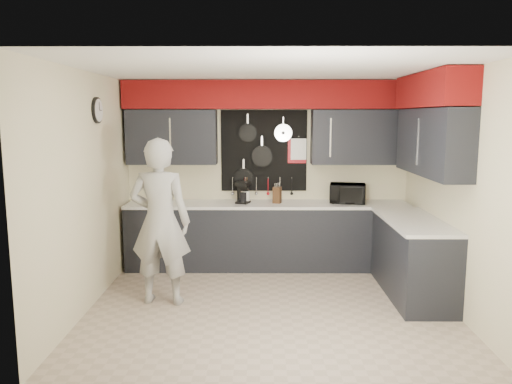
{
  "coord_description": "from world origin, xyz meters",
  "views": [
    {
      "loc": [
        -0.12,
        -5.38,
        2.11
      ],
      "look_at": [
        -0.16,
        0.5,
        1.22
      ],
      "focal_mm": 35.0,
      "sensor_mm": 36.0,
      "label": 1
    }
  ],
  "objects_px": {
    "knife_block": "(277,195)",
    "coffee_maker": "(243,192)",
    "microwave": "(347,193)",
    "utensil_crock": "(245,197)",
    "person": "(160,222)"
  },
  "relations": [
    {
      "from": "coffee_maker",
      "to": "utensil_crock",
      "type": "bearing_deg",
      "value": 69.15
    },
    {
      "from": "person",
      "to": "utensil_crock",
      "type": "bearing_deg",
      "value": -117.74
    },
    {
      "from": "microwave",
      "to": "coffee_maker",
      "type": "height_order",
      "value": "coffee_maker"
    },
    {
      "from": "knife_block",
      "to": "coffee_maker",
      "type": "xyz_separation_m",
      "value": [
        -0.47,
        0.02,
        0.04
      ]
    },
    {
      "from": "microwave",
      "to": "person",
      "type": "xyz_separation_m",
      "value": [
        -2.34,
        -1.37,
        -0.11
      ]
    },
    {
      "from": "knife_block",
      "to": "coffee_maker",
      "type": "distance_m",
      "value": 0.48
    },
    {
      "from": "microwave",
      "to": "utensil_crock",
      "type": "distance_m",
      "value": 1.42
    },
    {
      "from": "microwave",
      "to": "person",
      "type": "relative_size",
      "value": 0.26
    },
    {
      "from": "knife_block",
      "to": "utensil_crock",
      "type": "relative_size",
      "value": 1.39
    },
    {
      "from": "utensil_crock",
      "to": "person",
      "type": "height_order",
      "value": "person"
    },
    {
      "from": "microwave",
      "to": "knife_block",
      "type": "xyz_separation_m",
      "value": [
        -0.98,
        -0.02,
        -0.02
      ]
    },
    {
      "from": "utensil_crock",
      "to": "coffee_maker",
      "type": "distance_m",
      "value": 0.09
    },
    {
      "from": "utensil_crock",
      "to": "person",
      "type": "xyz_separation_m",
      "value": [
        -0.92,
        -1.41,
        -0.06
      ]
    },
    {
      "from": "microwave",
      "to": "coffee_maker",
      "type": "relative_size",
      "value": 1.61
    },
    {
      "from": "knife_block",
      "to": "coffee_maker",
      "type": "bearing_deg",
      "value": -162.87
    }
  ]
}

